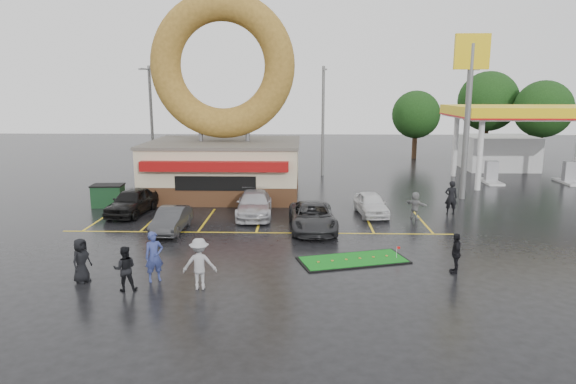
{
  "coord_description": "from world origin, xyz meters",
  "views": [
    {
      "loc": [
        2.37,
        -21.77,
        7.26
      ],
      "look_at": [
        1.64,
        3.06,
        2.2
      ],
      "focal_mm": 32.0,
      "sensor_mm": 36.0,
      "label": 1
    }
  ],
  "objects_px": {
    "streetlight_right": "(466,118)",
    "car_white": "(371,204)",
    "car_dgrey": "(171,220)",
    "car_silver": "(254,204)",
    "putting_green": "(353,260)",
    "streetlight_left": "(151,119)",
    "car_black": "(132,201)",
    "streetlight_mid": "(323,118)",
    "person_cameraman": "(456,253)",
    "shell_sign": "(470,86)",
    "person_blue": "(154,257)",
    "car_grey": "(312,217)",
    "donut_shop": "(224,130)",
    "gas_station": "(518,132)",
    "dumpster": "(108,196)"
  },
  "relations": [
    {
      "from": "streetlight_right",
      "to": "car_white",
      "type": "height_order",
      "value": "streetlight_right"
    },
    {
      "from": "person_blue",
      "to": "car_silver",
      "type": "bearing_deg",
      "value": 43.71
    },
    {
      "from": "gas_station",
      "to": "person_cameraman",
      "type": "height_order",
      "value": "gas_station"
    },
    {
      "from": "car_white",
      "to": "person_cameraman",
      "type": "bearing_deg",
      "value": -83.04
    },
    {
      "from": "streetlight_mid",
      "to": "putting_green",
      "type": "bearing_deg",
      "value": -88.58
    },
    {
      "from": "streetlight_right",
      "to": "person_cameraman",
      "type": "bearing_deg",
      "value": -107.4
    },
    {
      "from": "car_grey",
      "to": "putting_green",
      "type": "bearing_deg",
      "value": -74.83
    },
    {
      "from": "car_black",
      "to": "car_white",
      "type": "height_order",
      "value": "car_black"
    },
    {
      "from": "dumpster",
      "to": "putting_green",
      "type": "height_order",
      "value": "dumpster"
    },
    {
      "from": "streetlight_mid",
      "to": "dumpster",
      "type": "height_order",
      "value": "streetlight_mid"
    },
    {
      "from": "donut_shop",
      "to": "putting_green",
      "type": "xyz_separation_m",
      "value": [
        7.54,
        -13.77,
        -4.43
      ]
    },
    {
      "from": "car_black",
      "to": "car_white",
      "type": "distance_m",
      "value": 13.92
    },
    {
      "from": "car_black",
      "to": "putting_green",
      "type": "bearing_deg",
      "value": -26.43
    },
    {
      "from": "streetlight_right",
      "to": "car_white",
      "type": "distance_m",
      "value": 17.96
    },
    {
      "from": "car_white",
      "to": "putting_green",
      "type": "xyz_separation_m",
      "value": [
        -1.8,
        -8.15,
        -0.61
      ]
    },
    {
      "from": "streetlight_left",
      "to": "car_black",
      "type": "height_order",
      "value": "streetlight_left"
    },
    {
      "from": "streetlight_left",
      "to": "streetlight_right",
      "type": "distance_m",
      "value": 26.08
    },
    {
      "from": "streetlight_left",
      "to": "car_dgrey",
      "type": "height_order",
      "value": "streetlight_left"
    },
    {
      "from": "gas_station",
      "to": "car_silver",
      "type": "bearing_deg",
      "value": -145.41
    },
    {
      "from": "car_black",
      "to": "gas_station",
      "type": "bearing_deg",
      "value": 33.29
    },
    {
      "from": "gas_station",
      "to": "streetlight_right",
      "type": "bearing_deg",
      "value": 166.25
    },
    {
      "from": "donut_shop",
      "to": "car_black",
      "type": "bearing_deg",
      "value": -127.97
    },
    {
      "from": "car_white",
      "to": "putting_green",
      "type": "relative_size",
      "value": 0.77
    },
    {
      "from": "putting_green",
      "to": "car_black",
      "type": "bearing_deg",
      "value": 146.92
    },
    {
      "from": "car_black",
      "to": "dumpster",
      "type": "bearing_deg",
      "value": 144.39
    },
    {
      "from": "shell_sign",
      "to": "car_silver",
      "type": "xyz_separation_m",
      "value": [
        -13.41,
        -5.14,
        -6.68
      ]
    },
    {
      "from": "donut_shop",
      "to": "car_grey",
      "type": "bearing_deg",
      "value": -56.65
    },
    {
      "from": "gas_station",
      "to": "person_blue",
      "type": "relative_size",
      "value": 7.05
    },
    {
      "from": "streetlight_right",
      "to": "person_cameraman",
      "type": "distance_m",
      "value": 25.48
    },
    {
      "from": "streetlight_left",
      "to": "shell_sign",
      "type": "bearing_deg",
      "value": -18.99
    },
    {
      "from": "person_blue",
      "to": "putting_green",
      "type": "distance_m",
      "value": 8.26
    },
    {
      "from": "car_white",
      "to": "person_cameraman",
      "type": "relative_size",
      "value": 2.36
    },
    {
      "from": "gas_station",
      "to": "dumpster",
      "type": "distance_m",
      "value": 32.17
    },
    {
      "from": "person_cameraman",
      "to": "car_silver",
      "type": "bearing_deg",
      "value": -127.51
    },
    {
      "from": "streetlight_mid",
      "to": "car_black",
      "type": "bearing_deg",
      "value": -129.97
    },
    {
      "from": "shell_sign",
      "to": "car_grey",
      "type": "bearing_deg",
      "value": -141.84
    },
    {
      "from": "car_black",
      "to": "donut_shop",
      "type": "bearing_deg",
      "value": 58.68
    },
    {
      "from": "shell_sign",
      "to": "streetlight_right",
      "type": "xyz_separation_m",
      "value": [
        3.0,
        9.92,
        -2.6
      ]
    },
    {
      "from": "car_silver",
      "to": "car_white",
      "type": "xyz_separation_m",
      "value": [
        6.75,
        0.49,
        -0.05
      ]
    },
    {
      "from": "donut_shop",
      "to": "gas_station",
      "type": "distance_m",
      "value": 24.35
    },
    {
      "from": "shell_sign",
      "to": "car_dgrey",
      "type": "height_order",
      "value": "shell_sign"
    },
    {
      "from": "gas_station",
      "to": "car_dgrey",
      "type": "bearing_deg",
      "value": -144.41
    },
    {
      "from": "car_grey",
      "to": "putting_green",
      "type": "xyz_separation_m",
      "value": [
        1.66,
        -4.84,
        -0.65
      ]
    },
    {
      "from": "person_cameraman",
      "to": "car_white",
      "type": "bearing_deg",
      "value": -159.49
    },
    {
      "from": "gas_station",
      "to": "car_dgrey",
      "type": "xyz_separation_m",
      "value": [
        -24.36,
        -17.44,
        -3.08
      ]
    },
    {
      "from": "car_dgrey",
      "to": "car_silver",
      "type": "height_order",
      "value": "car_silver"
    },
    {
      "from": "shell_sign",
      "to": "dumpster",
      "type": "relative_size",
      "value": 5.89
    },
    {
      "from": "car_dgrey",
      "to": "putting_green",
      "type": "xyz_separation_m",
      "value": [
        8.9,
        -4.3,
        -0.59
      ]
    },
    {
      "from": "car_grey",
      "to": "person_blue",
      "type": "height_order",
      "value": "person_blue"
    },
    {
      "from": "gas_station",
      "to": "car_silver",
      "type": "height_order",
      "value": "gas_station"
    }
  ]
}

